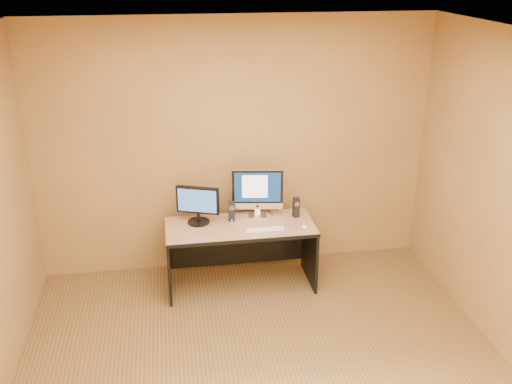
% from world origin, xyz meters
% --- Properties ---
extents(walls, '(4.00, 4.00, 2.60)m').
position_xyz_m(walls, '(0.00, 0.00, 1.30)').
color(walls, olive).
rests_on(walls, ground).
extents(ceiling, '(4.00, 4.00, 0.00)m').
position_xyz_m(ceiling, '(0.00, 0.00, 2.60)').
color(ceiling, white).
rests_on(ceiling, walls).
extents(desk, '(1.44, 0.63, 0.67)m').
position_xyz_m(desk, '(-0.02, 1.50, 0.33)').
color(desk, '#A87D54').
rests_on(desk, ground).
extents(imac, '(0.54, 0.26, 0.50)m').
position_xyz_m(imac, '(0.19, 1.71, 0.91)').
color(imac, silver).
rests_on(imac, desk).
extents(second_monitor, '(0.48, 0.35, 0.38)m').
position_xyz_m(second_monitor, '(-0.41, 1.63, 0.86)').
color(second_monitor, black).
rests_on(second_monitor, desk).
extents(speaker_left, '(0.07, 0.07, 0.20)m').
position_xyz_m(speaker_left, '(-0.08, 1.64, 0.77)').
color(speaker_left, black).
rests_on(speaker_left, desk).
extents(speaker_right, '(0.06, 0.07, 0.20)m').
position_xyz_m(speaker_right, '(0.56, 1.62, 0.77)').
color(speaker_right, black).
rests_on(speaker_right, desk).
extents(keyboard, '(0.39, 0.12, 0.02)m').
position_xyz_m(keyboard, '(0.21, 1.36, 0.67)').
color(keyboard, silver).
rests_on(keyboard, desk).
extents(mouse, '(0.06, 0.10, 0.03)m').
position_xyz_m(mouse, '(0.58, 1.35, 0.68)').
color(mouse, silver).
rests_on(mouse, desk).
extents(cable_a, '(0.04, 0.20, 0.01)m').
position_xyz_m(cable_a, '(0.32, 1.78, 0.67)').
color(cable_a, black).
rests_on(cable_a, desk).
extents(cable_b, '(0.07, 0.15, 0.01)m').
position_xyz_m(cable_b, '(0.16, 1.78, 0.67)').
color(cable_b, black).
rests_on(cable_b, desk).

